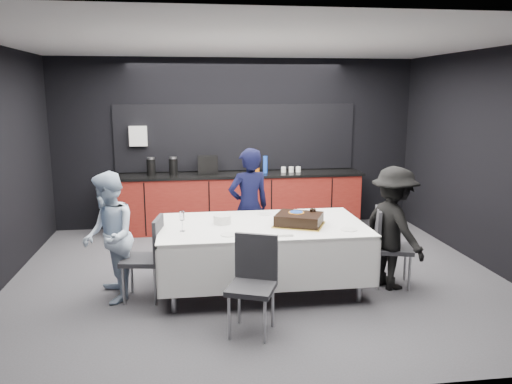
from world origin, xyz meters
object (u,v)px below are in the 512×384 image
Objects in this scene: chair_left at (149,252)px; champagne_flute at (182,217)px; party_table at (262,236)px; chair_near at (253,277)px; person_right at (393,228)px; person_left at (109,237)px; plate_stack at (222,219)px; person_center at (249,207)px; chair_right at (387,241)px; cake_assembly at (299,219)px.

champagne_flute is at bearing -10.96° from chair_left.
champagne_flute is at bearing -168.19° from party_table.
chair_left is 1.35m from chair_near.
person_left is at bearing 71.72° from person_right.
party_table is 0.49m from plate_stack.
person_center is at bearing 50.85° from champagne_flute.
chair_near is (1.03, -0.87, 0.00)m from chair_left.
champagne_flute is 0.24× the size of chair_near.
cake_assembly is at bearing -178.01° from chair_right.
chair_near is (0.22, -1.06, -0.30)m from plate_stack.
cake_assembly is at bearing 3.35° from champagne_flute.
cake_assembly is 1.31m from champagne_flute.
person_right reaches higher than cake_assembly.
party_table is at bearing 67.56° from person_right.
chair_near is 1.73m from person_left.
person_right reaches higher than chair_near.
person_right is at bearing -5.49° from party_table.
person_right is (1.96, -0.22, -0.12)m from plate_stack.
cake_assembly is 1.13m from chair_near.
party_table is 1.63× the size of person_left.
person_left is (-0.79, 0.12, -0.23)m from champagne_flute.
champagne_flute is 0.16× the size of person_right.
person_left reaches higher than chair_right.
person_left is 1.00× the size of person_right.
chair_left is at bearing 169.04° from champagne_flute.
person_left is (-1.64, -0.93, -0.06)m from person_center.
person_right is at bearing -60.61° from chair_right.
cake_assembly is 0.87m from plate_stack.
champagne_flute is 2.42m from person_right.
party_table is 11.64× the size of plate_stack.
chair_left is 1.00× the size of chair_right.
person_center is (-1.51, 0.93, 0.24)m from chair_right.
party_table is at bearing 11.81° from champagne_flute.
champagne_flute is 0.24× the size of chair_left.
chair_left is (-1.26, -0.12, -0.11)m from party_table.
champagne_flute is 1.12m from chair_near.
chair_right is 0.65× the size of person_left.
person_right reaches higher than person_left.
person_center is at bearing 106.40° from person_left.
person_center is at bearing 40.25° from person_right.
chair_right reaches higher than plate_stack.
chair_right is (2.73, 0.04, 0.00)m from chair_left.
plate_stack is 1.97m from person_right.
champagne_flute is at bearing -176.65° from cake_assembly.
champagne_flute reaches higher than cake_assembly.
champagne_flute is (-0.89, -0.19, 0.30)m from party_table.
champagne_flute is 0.16× the size of person_left.
chair_near is 0.65× the size of person_left.
chair_left is (-0.82, -0.19, -0.30)m from plate_stack.
chair_near is at bearing 98.89° from person_right.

